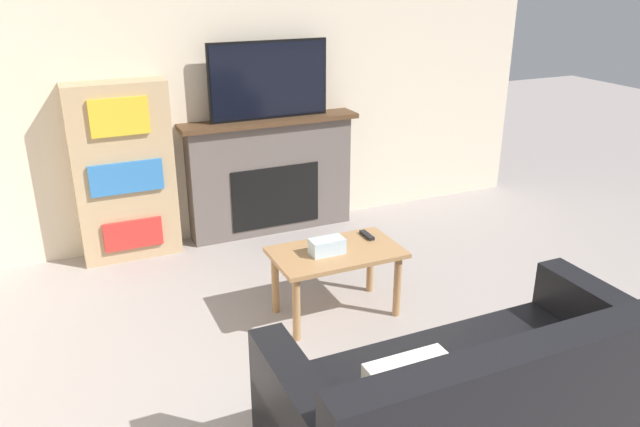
{
  "coord_description": "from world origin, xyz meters",
  "views": [
    {
      "loc": [
        -1.44,
        -1.08,
        2.19
      ],
      "look_at": [
        0.13,
        2.43,
        0.65
      ],
      "focal_mm": 35.0,
      "sensor_mm": 36.0,
      "label": 1
    }
  ],
  "objects_px": {
    "couch": "(475,414)",
    "coffee_table": "(336,261)",
    "tv": "(269,80)",
    "bookshelf": "(124,172)",
    "fireplace": "(271,175)"
  },
  "relations": [
    {
      "from": "tv",
      "to": "bookshelf",
      "type": "distance_m",
      "value": 1.36
    },
    {
      "from": "fireplace",
      "to": "coffee_table",
      "type": "height_order",
      "value": "fireplace"
    },
    {
      "from": "couch",
      "to": "bookshelf",
      "type": "bearing_deg",
      "value": 109.7
    },
    {
      "from": "couch",
      "to": "coffee_table",
      "type": "xyz_separation_m",
      "value": [
        0.02,
        1.51,
        0.09
      ]
    },
    {
      "from": "bookshelf",
      "to": "couch",
      "type": "bearing_deg",
      "value": -70.3
    },
    {
      "from": "tv",
      "to": "bookshelf",
      "type": "bearing_deg",
      "value": -179.87
    },
    {
      "from": "coffee_table",
      "to": "bookshelf",
      "type": "relative_size",
      "value": 0.6
    },
    {
      "from": "fireplace",
      "to": "tv",
      "type": "bearing_deg",
      "value": -90.0
    },
    {
      "from": "fireplace",
      "to": "coffee_table",
      "type": "relative_size",
      "value": 1.81
    },
    {
      "from": "fireplace",
      "to": "coffee_table",
      "type": "xyz_separation_m",
      "value": [
        -0.11,
        -1.53,
        -0.12
      ]
    },
    {
      "from": "couch",
      "to": "coffee_table",
      "type": "relative_size",
      "value": 2.15
    },
    {
      "from": "fireplace",
      "to": "bookshelf",
      "type": "height_order",
      "value": "bookshelf"
    },
    {
      "from": "coffee_table",
      "to": "tv",
      "type": "bearing_deg",
      "value": 85.96
    },
    {
      "from": "fireplace",
      "to": "couch",
      "type": "xyz_separation_m",
      "value": [
        -0.13,
        -3.04,
        -0.21
      ]
    },
    {
      "from": "fireplace",
      "to": "couch",
      "type": "bearing_deg",
      "value": -92.43
    }
  ]
}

